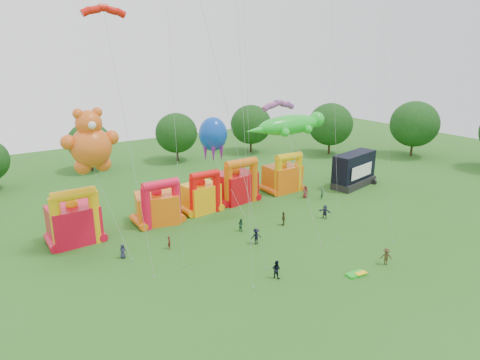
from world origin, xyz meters
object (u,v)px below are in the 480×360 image
bouncy_castle_2 (201,195)px  spectator_0 (123,251)px  bouncy_castle_0 (74,221)px  gecko_kite (299,146)px  stage_trailer (354,170)px  spectator_4 (283,219)px  teddy_bear_kite (101,176)px  octopus_kite (216,145)px

bouncy_castle_2 → spectator_0: bouncy_castle_2 is taller
bouncy_castle_0 → gecko_kite: 34.02m
stage_trailer → gecko_kite: bearing=164.9°
stage_trailer → bouncy_castle_2: bearing=172.6°
spectator_4 → bouncy_castle_2: bearing=-120.3°
bouncy_castle_0 → spectator_0: bearing=-65.0°
teddy_bear_kite → gecko_kite: 31.76m
stage_trailer → octopus_kite: size_ratio=0.75×
gecko_kite → spectator_0: 31.88m
gecko_kite → spectator_4: 15.29m
bouncy_castle_0 → spectator_4: size_ratio=3.77×
teddy_bear_kite → spectator_0: 8.45m
spectator_0 → spectator_4: bearing=-10.6°
stage_trailer → spectator_4: stage_trailer is taller
stage_trailer → teddy_bear_kite: (-41.05, -1.94, 6.22)m
octopus_kite → spectator_0: bearing=-149.4°
bouncy_castle_0 → octopus_kite: octopus_kite is taller
bouncy_castle_0 → gecko_kite: bearing=-0.2°
spectator_4 → bouncy_castle_0: bearing=-84.5°
spectator_0 → bouncy_castle_2: bearing=25.4°
bouncy_castle_2 → spectator_4: bouncy_castle_2 is taller
teddy_bear_kite → spectator_4: bearing=-12.6°
bouncy_castle_2 → spectator_4: (6.36, -10.09, -1.40)m
spectator_0 → bouncy_castle_0: bearing=111.4°
teddy_bear_kite → gecko_kite: teddy_bear_kite is taller
stage_trailer → gecko_kite: gecko_kite is taller
stage_trailer → gecko_kite: size_ratio=0.63×
stage_trailer → spectator_4: bearing=-161.6°
stage_trailer → spectator_4: size_ratio=5.11×
teddy_bear_kite → spectator_0: (0.94, -2.25, -8.09)m
teddy_bear_kite → octopus_kite: teddy_bear_kite is taller
teddy_bear_kite → octopus_kite: 20.48m
gecko_kite → spectator_4: gecko_kite is taller
gecko_kite → bouncy_castle_2: bearing=177.1°
bouncy_castle_2 → stage_trailer: (26.36, -3.45, 0.37)m
bouncy_castle_2 → spectator_4: bearing=-57.8°
gecko_kite → spectator_4: size_ratio=8.09×
bouncy_castle_0 → teddy_bear_kite: size_ratio=0.43×
stage_trailer → gecko_kite: 11.04m
stage_trailer → spectator_0: (-40.11, -4.19, -1.88)m
bouncy_castle_0 → spectator_0: 7.85m
teddy_bear_kite → octopus_kite: size_ratio=1.29×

